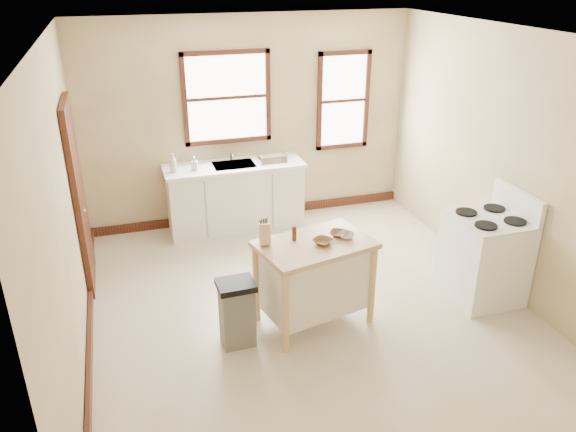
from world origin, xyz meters
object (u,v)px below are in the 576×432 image
object	(u,v)px
kitchen_island	(314,282)
pepper_grinder	(294,233)
dish_rack	(272,158)
bowl_a	(323,242)
trash_bin	(237,313)
gas_stove	(486,246)
bowl_b	(339,234)
knife_block	(265,235)
soap_bottle_b	(195,163)
bowl_c	(347,236)
soap_bottle_a	(173,163)

from	to	relation	value
kitchen_island	pepper_grinder	distance (m)	0.56
dish_rack	bowl_a	world-z (taller)	dish_rack
trash_bin	gas_stove	distance (m)	2.75
bowl_b	bowl_a	bearing A→B (deg)	-150.17
dish_rack	bowl_b	distance (m)	2.31
dish_rack	kitchen_island	distance (m)	2.44
kitchen_island	knife_block	size ratio (longest dim) A/B	5.49
kitchen_island	trash_bin	xyz separation A→B (m)	(-0.82, -0.14, -0.11)
knife_block	pepper_grinder	bearing A→B (deg)	6.06
dish_rack	bowl_b	size ratio (longest dim) A/B	2.21
soap_bottle_b	kitchen_island	bearing A→B (deg)	-52.46
bowl_b	bowl_c	bearing A→B (deg)	-49.88
trash_bin	gas_stove	bearing A→B (deg)	-0.25
soap_bottle_a	bowl_b	distance (m)	2.66
trash_bin	gas_stove	xyz separation A→B (m)	(2.74, 0.06, 0.27)
soap_bottle_b	pepper_grinder	distance (m)	2.35
dish_rack	knife_block	world-z (taller)	knife_block
soap_bottle_a	bowl_a	distance (m)	2.67
soap_bottle_a	pepper_grinder	distance (m)	2.42
knife_block	gas_stove	size ratio (longest dim) A/B	0.17
pepper_grinder	bowl_b	distance (m)	0.46
soap_bottle_a	kitchen_island	size ratio (longest dim) A/B	0.23
kitchen_island	bowl_b	distance (m)	0.55
kitchen_island	knife_block	distance (m)	0.73
bowl_b	knife_block	bearing A→B (deg)	177.21
soap_bottle_a	kitchen_island	distance (m)	2.66
pepper_grinder	bowl_b	world-z (taller)	pepper_grinder
knife_block	pepper_grinder	distance (m)	0.30
bowl_c	soap_bottle_a	bearing A→B (deg)	120.87
soap_bottle_b	dish_rack	distance (m)	1.04
bowl_a	bowl_c	distance (m)	0.27
bowl_c	trash_bin	size ratio (longest dim) A/B	0.23
dish_rack	gas_stove	world-z (taller)	gas_stove
soap_bottle_b	bowl_c	distance (m)	2.63
pepper_grinder	trash_bin	world-z (taller)	pepper_grinder
kitchen_island	bowl_b	xyz separation A→B (m)	(0.27, 0.07, 0.47)
soap_bottle_a	gas_stove	distance (m)	3.88
bowl_a	trash_bin	xyz separation A→B (m)	(-0.89, -0.09, -0.58)
kitchen_island	gas_stove	world-z (taller)	gas_stove
dish_rack	knife_block	size ratio (longest dim) A/B	1.92
soap_bottle_b	bowl_b	bearing A→B (deg)	-46.08
soap_bottle_b	knife_block	bearing A→B (deg)	-62.88
soap_bottle_a	soap_bottle_b	size ratio (longest dim) A/B	1.42
dish_rack	bowl_a	distance (m)	2.43
kitchen_island	bowl_a	bearing A→B (deg)	-50.08
bowl_a	bowl_c	xyz separation A→B (m)	(0.27, 0.05, 0.00)
dish_rack	kitchen_island	xyz separation A→B (m)	(-0.23, -2.38, -0.52)
pepper_grinder	bowl_c	xyz separation A→B (m)	(0.51, -0.11, -0.05)
soap_bottle_b	knife_block	world-z (taller)	knife_block
dish_rack	pepper_grinder	size ratio (longest dim) A/B	2.56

